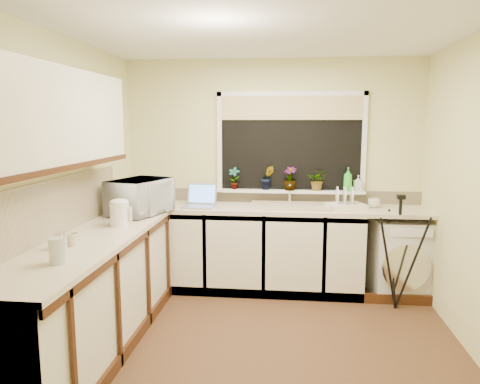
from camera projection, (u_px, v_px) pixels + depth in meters
name	position (u px, v px, depth m)	size (l,w,h in m)	color
floor	(263.00, 341.00, 3.74)	(3.20, 3.20, 0.00)	brown
ceiling	(265.00, 30.00, 3.37)	(3.20, 3.20, 0.00)	white
wall_back	(272.00, 173.00, 5.03)	(3.20, 3.20, 0.00)	beige
wall_front	(245.00, 244.00, 2.09)	(3.20, 3.20, 0.00)	beige
wall_left	(68.00, 190.00, 3.73)	(3.00, 3.00, 0.00)	beige
wall_right	(480.00, 197.00, 3.39)	(3.00, 3.00, 0.00)	beige
base_cabinet_back	(240.00, 249.00, 4.89)	(2.55, 0.60, 0.86)	silver
base_cabinet_left	(92.00, 299.00, 3.53)	(0.54, 2.40, 0.86)	silver
worktop_back	(270.00, 209.00, 4.79)	(3.20, 0.60, 0.04)	beige
worktop_left	(89.00, 242.00, 3.46)	(0.60, 2.40, 0.04)	beige
upper_cabinet	(54.00, 119.00, 3.19)	(0.28, 1.90, 0.70)	silver
splashback_left	(51.00, 209.00, 3.45)	(0.02, 2.40, 0.45)	beige
splashback_back	(272.00, 196.00, 5.06)	(3.20, 0.02, 0.14)	beige
window_glass	(291.00, 143.00, 4.95)	(1.50, 0.02, 1.00)	black
window_blind	(291.00, 108.00, 4.87)	(1.50, 0.02, 0.25)	tan
windowsill	(290.00, 191.00, 4.97)	(1.60, 0.14, 0.03)	white
sink	(290.00, 206.00, 4.76)	(0.82, 0.46, 0.03)	tan
faucet	(290.00, 193.00, 4.93)	(0.03, 0.03, 0.24)	silver
washing_machine	(399.00, 257.00, 4.72)	(0.56, 0.54, 0.79)	silver
laptop	(200.00, 201.00, 4.79)	(0.34, 0.31, 0.23)	#96969D
kettle	(120.00, 214.00, 3.89)	(0.16, 0.16, 0.21)	white
dish_rack	(346.00, 206.00, 4.66)	(0.36, 0.27, 0.05)	silver
tripod	(398.00, 253.00, 4.33)	(0.54, 0.54, 1.11)	black
glass_jug	(58.00, 251.00, 2.85)	(0.11, 0.11, 0.16)	silver
steel_jar	(61.00, 240.00, 3.19)	(0.09, 0.09, 0.12)	silver
microwave	(140.00, 197.00, 4.40)	(0.60, 0.41, 0.33)	white
plant_a	(234.00, 178.00, 4.99)	(0.13, 0.09, 0.24)	#999999
plant_b	(267.00, 178.00, 4.96)	(0.14, 0.12, 0.26)	#999999
plant_c	(290.00, 178.00, 4.92)	(0.14, 0.14, 0.26)	#999999
plant_d	(318.00, 180.00, 4.90)	(0.20, 0.17, 0.22)	#999999
soap_bottle_green	(348.00, 179.00, 4.86)	(0.10, 0.10, 0.25)	green
soap_bottle_clear	(358.00, 183.00, 4.87)	(0.08, 0.08, 0.17)	#999999
cup_back	(374.00, 203.00, 4.73)	(0.12, 0.12, 0.10)	silver
cup_left	(72.00, 240.00, 3.27)	(0.10, 0.10, 0.09)	beige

